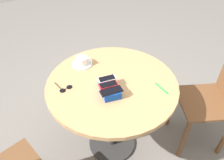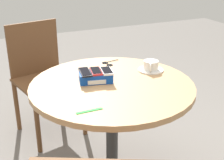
{
  "view_description": "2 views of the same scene",
  "coord_description": "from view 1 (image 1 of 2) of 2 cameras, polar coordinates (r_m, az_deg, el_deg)",
  "views": [
    {
      "loc": [
        -0.96,
        0.58,
        1.69
      ],
      "look_at": [
        0.0,
        0.0,
        0.74
      ],
      "focal_mm": 35.0,
      "sensor_mm": 36.0,
      "label": 1
    },
    {
      "loc": [
        -0.63,
        -1.43,
        1.4
      ],
      "look_at": [
        0.0,
        0.0,
        0.74
      ],
      "focal_mm": 50.0,
      "sensor_mm": 36.0,
      "label": 2
    }
  ],
  "objects": [
    {
      "name": "chair_far_side",
      "position": [
        1.88,
        24.69,
        -4.86
      ],
      "size": [
        0.52,
        0.52,
        0.89
      ],
      "color": "brown",
      "rests_on": "ground_plane"
    },
    {
      "name": "sunglasses",
      "position": [
        1.47,
        -12.17,
        -2.16
      ],
      "size": [
        0.12,
        0.09,
        0.01
      ],
      "color": "black",
      "rests_on": "round_table"
    },
    {
      "name": "ground_plane",
      "position": [
        2.03,
        -0.0,
        -16.03
      ],
      "size": [
        8.0,
        8.0,
        0.0
      ],
      "primitive_type": "plane",
      "color": "slate"
    },
    {
      "name": "coffee_cup",
      "position": [
        1.65,
        -7.78,
        5.11
      ],
      "size": [
        0.09,
        0.11,
        0.06
      ],
      "color": "silver",
      "rests_on": "saucer"
    },
    {
      "name": "saucer",
      "position": [
        1.66,
        -7.79,
        4.22
      ],
      "size": [
        0.15,
        0.15,
        0.01
      ],
      "primitive_type": "cylinder",
      "color": "silver",
      "rests_on": "round_table"
    },
    {
      "name": "phone_black",
      "position": [
        1.34,
        -0.18,
        -2.9
      ],
      "size": [
        0.08,
        0.15,
        0.01
      ],
      "color": "black",
      "rests_on": "phone_box"
    },
    {
      "name": "lanyard_strap",
      "position": [
        1.48,
        12.8,
        -2.11
      ],
      "size": [
        0.13,
        0.02,
        0.0
      ],
      "primitive_type": "cube",
      "rotation": [
        0.0,
        0.0,
        0.01
      ],
      "color": "green",
      "rests_on": "round_table"
    },
    {
      "name": "phone_box",
      "position": [
        1.4,
        -0.69,
        -2.27
      ],
      "size": [
        0.2,
        0.15,
        0.05
      ],
      "color": "#0F42AD",
      "rests_on": "round_table"
    },
    {
      "name": "phone_white",
      "position": [
        1.43,
        -1.35,
        0.31
      ],
      "size": [
        0.08,
        0.13,
        0.01
      ],
      "color": "silver",
      "rests_on": "phone_box"
    },
    {
      "name": "phone_red",
      "position": [
        1.38,
        -0.98,
        -1.25
      ],
      "size": [
        0.08,
        0.13,
        0.01
      ],
      "color": "red",
      "rests_on": "phone_box"
    },
    {
      "name": "round_table",
      "position": [
        1.57,
        -0.0,
        -4.01
      ],
      "size": [
        0.9,
        0.9,
        0.72
      ],
      "color": "#2D2D2D",
      "rests_on": "ground_plane"
    }
  ]
}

